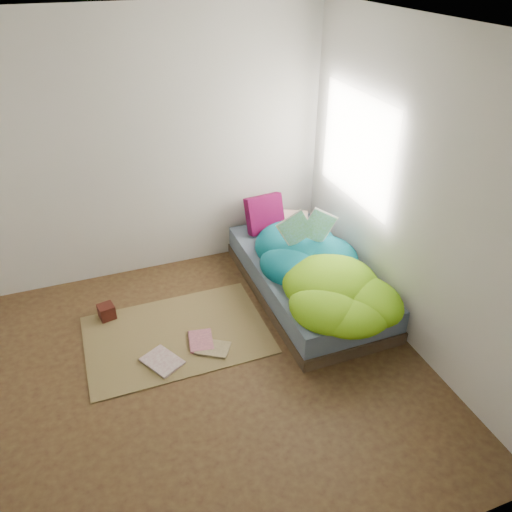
{
  "coord_description": "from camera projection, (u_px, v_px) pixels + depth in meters",
  "views": [
    {
      "loc": [
        -0.68,
        -2.9,
        3.01
      ],
      "look_at": [
        0.69,
        0.75,
        0.54
      ],
      "focal_mm": 35.0,
      "sensor_mm": 36.0,
      "label": 1
    }
  ],
  "objects": [
    {
      "name": "ground",
      "position": [
        210.0,
        373.0,
        4.11
      ],
      "size": [
        3.5,
        3.5,
        0.0
      ],
      "primitive_type": "cube",
      "color": "#402518",
      "rests_on": "ground"
    },
    {
      "name": "floor_book_a",
      "position": [
        151.0,
        369.0,
        4.11
      ],
      "size": [
        0.37,
        0.4,
        0.02
      ],
      "primitive_type": "imported",
      "rotation": [
        0.0,
        0.0,
        0.5
      ],
      "color": "silver",
      "rests_on": "rug"
    },
    {
      "name": "wooden_box",
      "position": [
        107.0,
        312.0,
        4.66
      ],
      "size": [
        0.16,
        0.16,
        0.14
      ],
      "primitive_type": "cube",
      "rotation": [
        0.0,
        0.0,
        0.21
      ],
      "color": "#35140C",
      "rests_on": "rug"
    },
    {
      "name": "floor_book_b",
      "position": [
        189.0,
        342.0,
        4.38
      ],
      "size": [
        0.25,
        0.31,
        0.03
      ],
      "primitive_type": "imported",
      "rotation": [
        0.0,
        0.0,
        -0.17
      ],
      "color": "pink",
      "rests_on": "rug"
    },
    {
      "name": "pillow_magenta",
      "position": [
        265.0,
        214.0,
        5.34
      ],
      "size": [
        0.41,
        0.16,
        0.4
      ],
      "primitive_type": "cube",
      "rotation": [
        0.0,
        0.0,
        0.1
      ],
      "color": "#460425",
      "rests_on": "bed"
    },
    {
      "name": "floor_book_c",
      "position": [
        210.0,
        356.0,
        4.24
      ],
      "size": [
        0.35,
        0.32,
        0.02
      ],
      "primitive_type": "imported",
      "rotation": [
        0.0,
        0.0,
        1.0
      ],
      "color": "tan",
      "rests_on": "rug"
    },
    {
      "name": "room_walls",
      "position": [
        199.0,
        192.0,
        3.25
      ],
      "size": [
        3.54,
        3.54,
        2.62
      ],
      "color": "silver",
      "rests_on": "ground"
    },
    {
      "name": "pillow_floral",
      "position": [
        283.0,
        223.0,
        5.46
      ],
      "size": [
        0.62,
        0.54,
        0.12
      ],
      "primitive_type": "cube",
      "rotation": [
        0.0,
        0.0,
        -0.5
      ],
      "color": "silver",
      "rests_on": "bed"
    },
    {
      "name": "rug",
      "position": [
        177.0,
        335.0,
        4.5
      ],
      "size": [
        1.6,
        1.1,
        0.01
      ],
      "primitive_type": "cube",
      "color": "brown",
      "rests_on": "ground"
    },
    {
      "name": "open_book",
      "position": [
        308.0,
        219.0,
        4.64
      ],
      "size": [
        0.48,
        0.15,
        0.29
      ],
      "primitive_type": null,
      "rotation": [
        0.0,
        0.0,
        -0.11
      ],
      "color": "#337D29",
      "rests_on": "duvet"
    },
    {
      "name": "duvet",
      "position": [
        319.0,
        262.0,
        4.6
      ],
      "size": [
        0.96,
        1.84,
        0.34
      ],
      "primitive_type": null,
      "color": "#074F6C",
      "rests_on": "bed"
    },
    {
      "name": "bed",
      "position": [
        307.0,
        279.0,
        4.95
      ],
      "size": [
        1.0,
        2.0,
        0.34
      ],
      "color": "#3E2D21",
      "rests_on": "ground"
    }
  ]
}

